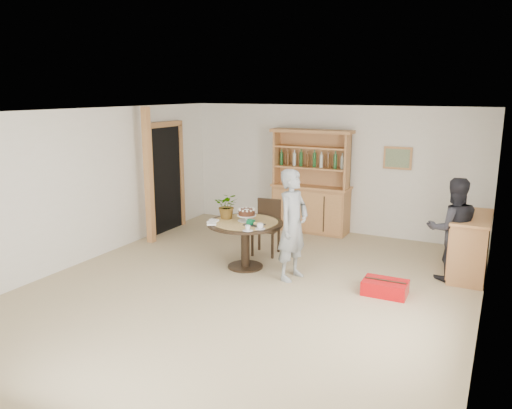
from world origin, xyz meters
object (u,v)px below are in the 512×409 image
object	(u,v)px
sideboard	(470,246)
teen_boy	(293,225)
dining_table	(245,231)
adult_person	(453,229)
dining_chair	(267,223)
red_suitcase	(385,288)
hutch	(311,198)

from	to	relation	value
sideboard	teen_boy	world-z (taller)	teen_boy
dining_table	adult_person	size ratio (longest dim) A/B	0.77
sideboard	dining_chair	bearing A→B (deg)	-172.83
dining_table	red_suitcase	size ratio (longest dim) A/B	1.98
dining_table	sideboard	bearing A→B (deg)	21.01
sideboard	teen_boy	distance (m)	2.74
hutch	adult_person	bearing A→B (deg)	-28.96
dining_table	teen_boy	xyz separation A→B (m)	(0.85, -0.10, 0.23)
hutch	teen_boy	xyz separation A→B (m)	(0.68, -2.58, 0.14)
sideboard	dining_table	size ratio (longest dim) A/B	1.05
sideboard	adult_person	distance (m)	0.49
dining_chair	red_suitcase	distance (m)	2.48
sideboard	red_suitcase	xyz separation A→B (m)	(-0.97, -1.33, -0.37)
dining_chair	adult_person	distance (m)	2.99
sideboard	red_suitcase	bearing A→B (deg)	-126.06
hutch	dining_table	distance (m)	2.48
dining_table	teen_boy	world-z (taller)	teen_boy
sideboard	dining_chair	xyz separation A→B (m)	(-3.22, -0.41, 0.06)
hutch	sideboard	size ratio (longest dim) A/B	1.62
teen_boy	adult_person	size ratio (longest dim) A/B	1.07
dining_table	red_suitcase	bearing A→B (deg)	-2.36
hutch	teen_boy	bearing A→B (deg)	-75.28
sideboard	dining_table	bearing A→B (deg)	-158.99
dining_chair	hutch	bearing A→B (deg)	76.46
hutch	dining_chair	world-z (taller)	hutch
teen_boy	dining_chair	bearing A→B (deg)	53.63
red_suitcase	dining_chair	bearing A→B (deg)	157.10
hutch	sideboard	xyz separation A→B (m)	(3.04, -1.24, -0.22)
dining_chair	red_suitcase	bearing A→B (deg)	-29.40
dining_table	teen_boy	distance (m)	0.89
hutch	teen_boy	world-z (taller)	hutch
adult_person	red_suitcase	xyz separation A→B (m)	(-0.73, -1.02, -0.67)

